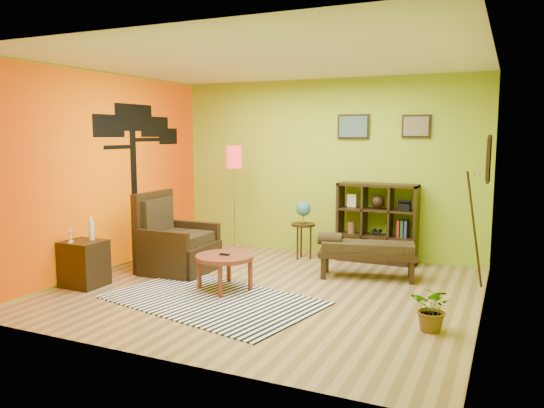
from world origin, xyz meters
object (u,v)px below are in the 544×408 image
at_px(globe_table, 303,215).
at_px(side_cabinet, 84,263).
at_px(potted_plant, 433,313).
at_px(cube_shelf, 378,223).
at_px(coffee_table, 225,260).
at_px(bench, 365,250).
at_px(floor_lamp, 234,167).
at_px(armchair, 175,247).

bearing_deg(globe_table, side_cabinet, -128.04).
height_order(side_cabinet, potted_plant, side_cabinet).
distance_m(side_cabinet, cube_shelf, 4.22).
bearing_deg(cube_shelf, globe_table, -166.25).
relative_size(coffee_table, globe_table, 0.80).
bearing_deg(bench, potted_plant, -55.71).
relative_size(coffee_table, side_cabinet, 0.80).
distance_m(coffee_table, globe_table, 2.02).
bearing_deg(coffee_table, side_cabinet, -161.11).
height_order(coffee_table, floor_lamp, floor_lamp).
xyz_separation_m(armchair, cube_shelf, (2.50, 1.72, 0.26)).
distance_m(cube_shelf, bench, 1.00).
xyz_separation_m(side_cabinet, cube_shelf, (3.11, 2.84, 0.30)).
relative_size(coffee_table, potted_plant, 1.56).
relative_size(coffee_table, floor_lamp, 0.41).
relative_size(coffee_table, cube_shelf, 0.60).
distance_m(floor_lamp, bench, 2.55).
distance_m(coffee_table, armchair, 1.23).
bearing_deg(side_cabinet, potted_plant, 3.01).
bearing_deg(globe_table, bench, -31.01).
xyz_separation_m(coffee_table, floor_lamp, (-0.83, 1.79, 1.04)).
relative_size(globe_table, bench, 0.66).
distance_m(armchair, potted_plant, 3.79).
bearing_deg(bench, coffee_table, -138.56).
relative_size(coffee_table, bench, 0.53).
bearing_deg(side_cabinet, cube_shelf, 42.34).
height_order(cube_shelf, potted_plant, cube_shelf).
height_order(armchair, floor_lamp, floor_lamp).
bearing_deg(floor_lamp, cube_shelf, 11.69).
bearing_deg(potted_plant, coffee_table, 171.92).
xyz_separation_m(coffee_table, potted_plant, (2.57, -0.36, -0.20)).
distance_m(side_cabinet, potted_plant, 4.30).
xyz_separation_m(side_cabinet, floor_lamp, (0.90, 2.38, 1.12)).
distance_m(coffee_table, potted_plant, 2.60).
distance_m(bench, potted_plant, 2.00).
bearing_deg(side_cabinet, armchair, 61.30).
bearing_deg(coffee_table, floor_lamp, 114.76).
bearing_deg(armchair, coffee_table, -25.30).
bearing_deg(cube_shelf, bench, -86.56).
relative_size(floor_lamp, potted_plant, 3.78).
bearing_deg(bench, side_cabinet, -149.51).
height_order(floor_lamp, bench, floor_lamp).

